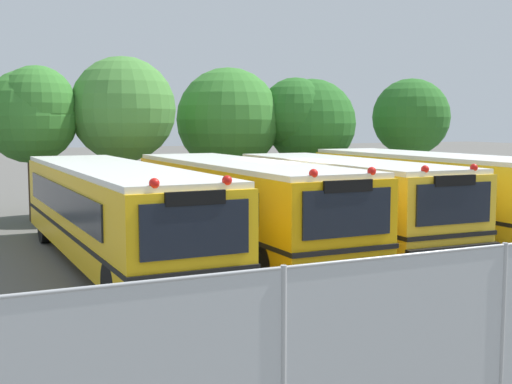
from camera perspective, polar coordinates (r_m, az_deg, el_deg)
ground_plane at (r=18.93m, az=3.02°, el=-4.68°), size 160.00×160.00×0.00m
school_bus_0 at (r=16.70m, az=-12.07°, el=-1.50°), size 2.62×11.54×2.57m
school_bus_1 at (r=17.82m, az=-1.30°, el=-0.90°), size 2.67×10.42×2.59m
school_bus_2 at (r=19.56m, az=7.47°, el=-0.41°), size 2.79×9.76×2.54m
school_bus_3 at (r=21.71m, az=14.54°, el=0.20°), size 2.56×10.18×2.63m
tree_1 at (r=24.76m, az=-18.47°, el=6.46°), size 3.29×3.30×5.45m
tree_2 at (r=25.07m, az=-11.23°, el=6.88°), size 3.84×3.84×5.88m
tree_3 at (r=27.27m, az=-2.32°, el=6.40°), size 4.18×4.18×5.69m
tree_4 at (r=27.90m, az=4.30°, el=6.10°), size 4.09×3.68×5.32m
tree_5 at (r=30.19m, az=13.09°, el=6.19°), size 3.37×3.37×5.40m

